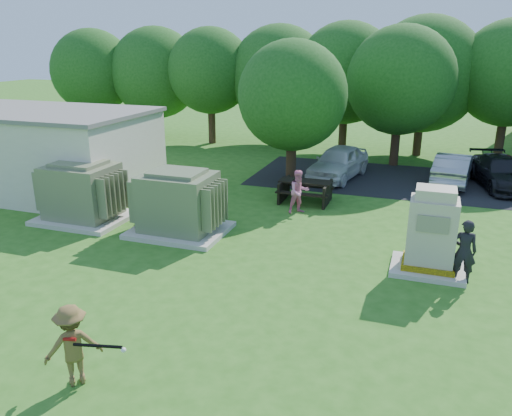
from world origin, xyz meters
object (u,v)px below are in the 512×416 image
at_px(generator_cabinet, 431,236).
at_px(batter, 73,345).
at_px(car_silver_a, 453,168).
at_px(picnic_table, 305,189).
at_px(transformer_left, 82,193).
at_px(person_at_picnic, 299,192).
at_px(car_white, 338,162).
at_px(person_by_generator, 464,251).
at_px(transformer_right, 179,204).
at_px(car_dark, 501,172).

distance_m(generator_cabinet, batter, 9.19).
bearing_deg(car_silver_a, picnic_table, 48.67).
height_order(transformer_left, picnic_table, transformer_left).
distance_m(person_at_picnic, car_white, 5.38).
bearing_deg(person_by_generator, picnic_table, -46.68).
bearing_deg(person_at_picnic, batter, -136.97).
relative_size(person_at_picnic, car_silver_a, 0.39).
xyz_separation_m(transformer_left, person_by_generator, (12.20, -0.76, -0.12)).
xyz_separation_m(car_white, car_silver_a, (4.90, 0.76, -0.07)).
relative_size(transformer_right, car_dark, 0.68).
xyz_separation_m(batter, person_by_generator, (6.75, 6.63, 0.07)).
bearing_deg(batter, person_by_generator, -178.67).
xyz_separation_m(car_white, car_dark, (6.82, 0.78, -0.09)).
bearing_deg(batter, generator_cabinet, -173.33).
relative_size(batter, car_white, 0.36).
relative_size(person_by_generator, car_white, 0.39).
xyz_separation_m(transformer_left, car_white, (7.30, 8.56, -0.24)).
distance_m(car_white, car_silver_a, 4.96).
relative_size(picnic_table, batter, 1.29).
xyz_separation_m(transformer_right, person_by_generator, (8.50, -0.76, -0.12)).
height_order(transformer_left, car_dark, transformer_left).
bearing_deg(transformer_left, car_dark, 33.48).
bearing_deg(person_by_generator, car_dark, -103.25).
relative_size(picnic_table, person_at_picnic, 1.26).
xyz_separation_m(transformer_left, transformer_right, (3.70, 0.00, 0.00)).
relative_size(transformer_left, car_silver_a, 0.74).
bearing_deg(transformer_left, person_by_generator, -3.56).
bearing_deg(car_white, picnic_table, -86.63).
distance_m(transformer_left, person_at_picnic, 7.56).
height_order(person_by_generator, person_at_picnic, person_by_generator).
relative_size(person_by_generator, person_at_picnic, 1.07).
bearing_deg(car_dark, person_at_picnic, -152.83).
distance_m(batter, person_by_generator, 9.46).
xyz_separation_m(transformer_right, car_white, (3.60, 8.56, -0.24)).
relative_size(transformer_left, transformer_right, 1.00).
xyz_separation_m(batter, car_white, (1.86, 15.94, -0.04)).
bearing_deg(car_silver_a, car_dark, -171.98).
bearing_deg(car_dark, picnic_table, -159.84).
distance_m(person_at_picnic, car_dark, 9.52).
bearing_deg(generator_cabinet, transformer_left, 178.16).
xyz_separation_m(picnic_table, person_by_generator, (5.43, -5.29, 0.31)).
height_order(picnic_table, car_white, car_white).
height_order(picnic_table, car_silver_a, car_silver_a).
xyz_separation_m(generator_cabinet, person_at_picnic, (-4.53, 3.56, -0.23)).
height_order(generator_cabinet, car_silver_a, generator_cabinet).
height_order(transformer_right, person_by_generator, transformer_right).
bearing_deg(transformer_left, picnic_table, 33.80).
height_order(transformer_left, person_at_picnic, transformer_left).
bearing_deg(person_at_picnic, transformer_right, -174.01).
height_order(generator_cabinet, person_at_picnic, generator_cabinet).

